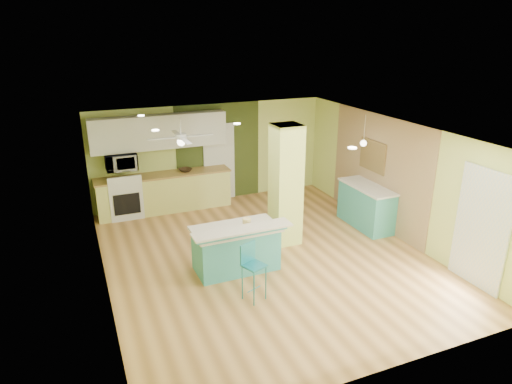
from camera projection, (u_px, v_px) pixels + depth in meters
floor at (266, 257)px, 9.00m from camera, size 6.00×7.00×0.01m
ceiling at (267, 132)px, 8.15m from camera, size 6.00×7.00×0.01m
wall_back at (211, 153)px, 11.62m from camera, size 6.00×0.01×2.50m
wall_front at (383, 291)px, 5.53m from camera, size 6.00×0.01×2.50m
wall_left at (99, 222)px, 7.49m from camera, size 0.01×7.00×2.50m
wall_right at (396, 178)px, 9.66m from camera, size 0.01×7.00×2.50m
wood_panel at (378, 171)px, 10.18m from camera, size 0.02×3.40×2.50m
olive_accent at (219, 153)px, 11.68m from camera, size 2.20×0.02×2.50m
interior_door at (219, 162)px, 11.74m from camera, size 0.82×0.05×2.00m
french_door at (481, 229)px, 7.72m from camera, size 0.04×1.08×2.10m
column at (286, 185)px, 9.24m from camera, size 0.55×0.55×2.50m
kitchen_run at (165, 192)px, 11.15m from camera, size 3.25×0.63×0.94m
stove at (125, 198)px, 10.80m from camera, size 0.76×0.66×1.08m
upper_cabinets at (159, 132)px, 10.75m from camera, size 3.20×0.34×0.80m
microwave at (121, 162)px, 10.51m from camera, size 0.70×0.48×0.39m
ceiling_fan at (181, 137)px, 9.63m from camera, size 1.41×1.41×0.61m
pendant_lamp at (363, 143)px, 9.97m from camera, size 0.14×0.14×0.69m
wall_decor at (373, 156)px, 10.24m from camera, size 0.03×0.90×0.70m
peninsula at (236, 247)px, 8.40m from camera, size 1.81×0.97×0.96m
bar_stool at (251, 263)px, 7.42m from camera, size 0.42×0.42×0.98m
side_counter at (366, 206)px, 10.27m from camera, size 0.63×1.49×0.96m
fruit_bowl at (185, 170)px, 11.17m from camera, size 0.40×0.40×0.08m
canister at (247, 223)px, 8.30m from camera, size 0.16×0.16×0.17m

